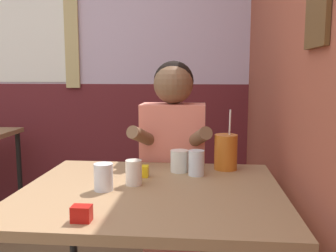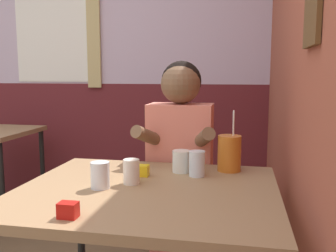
{
  "view_description": "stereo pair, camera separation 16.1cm",
  "coord_description": "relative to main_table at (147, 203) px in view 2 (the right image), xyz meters",
  "views": [
    {
      "loc": [
        1.05,
        -0.96,
        1.19
      ],
      "look_at": [
        0.91,
        0.62,
        0.97
      ],
      "focal_mm": 40.0,
      "sensor_mm": 36.0,
      "label": 1
    },
    {
      "loc": [
        1.21,
        -0.94,
        1.19
      ],
      "look_at": [
        0.91,
        0.62,
        0.97
      ],
      "focal_mm": 40.0,
      "sensor_mm": 36.0,
      "label": 2
    }
  ],
  "objects": [
    {
      "name": "brick_wall_right",
      "position": [
        0.61,
        0.68,
        0.67
      ],
      "size": [
        0.08,
        4.26,
        2.7
      ],
      "color": "#9E4C38",
      "rests_on": "ground_plane"
    },
    {
      "name": "back_wall",
      "position": [
        -0.87,
        1.84,
        0.68
      ],
      "size": [
        5.88,
        0.09,
        2.7
      ],
      "color": "silver",
      "rests_on": "ground_plane"
    },
    {
      "name": "main_table",
      "position": [
        0.0,
        0.0,
        0.0
      ],
      "size": [
        1.02,
        0.87,
        0.74
      ],
      "color": "#93704C",
      "rests_on": "ground_plane"
    },
    {
      "name": "person_seated",
      "position": [
        0.04,
        0.56,
        -0.01
      ],
      "size": [
        0.42,
        0.41,
        1.26
      ],
      "color": "#EA7F6B",
      "rests_on": "ground_plane"
    },
    {
      "name": "cocktail_pitcher",
      "position": [
        0.31,
        0.33,
        0.15
      ],
      "size": [
        0.11,
        0.11,
        0.29
      ],
      "color": "#C6661E",
      "rests_on": "main_table"
    },
    {
      "name": "glass_near_pitcher",
      "position": [
        -0.18,
        -0.04,
        0.12
      ],
      "size": [
        0.07,
        0.07,
        0.11
      ],
      "color": "silver",
      "rests_on": "main_table"
    },
    {
      "name": "glass_center",
      "position": [
        0.09,
        0.27,
        0.11
      ],
      "size": [
        0.08,
        0.08,
        0.1
      ],
      "color": "silver",
      "rests_on": "main_table"
    },
    {
      "name": "glass_far_side",
      "position": [
        -0.08,
        0.05,
        0.11
      ],
      "size": [
        0.07,
        0.07,
        0.1
      ],
      "color": "silver",
      "rests_on": "main_table"
    },
    {
      "name": "glass_by_brick",
      "position": [
        0.17,
        0.21,
        0.12
      ],
      "size": [
        0.07,
        0.07,
        0.11
      ],
      "color": "silver",
      "rests_on": "main_table"
    },
    {
      "name": "condiment_ketchup",
      "position": [
        -0.17,
        -0.35,
        0.09
      ],
      "size": [
        0.06,
        0.04,
        0.05
      ],
      "color": "#B7140F",
      "rests_on": "main_table"
    },
    {
      "name": "condiment_mustard",
      "position": [
        -0.07,
        0.17,
        0.09
      ],
      "size": [
        0.06,
        0.04,
        0.05
      ],
      "color": "yellow",
      "rests_on": "main_table"
    }
  ]
}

